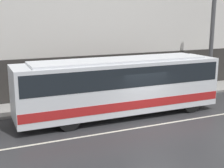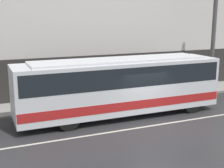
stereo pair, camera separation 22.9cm
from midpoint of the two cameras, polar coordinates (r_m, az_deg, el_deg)
ground_plane at (r=15.87m, az=7.28°, el=-7.50°), size 60.00×60.00×0.00m
sidewalk at (r=20.38m, az=-0.47°, el=-2.69°), size 60.00×2.67×0.14m
building_facade at (r=21.05m, az=-2.15°, el=14.42°), size 60.00×0.35×12.66m
lane_stripe at (r=15.87m, az=7.28°, el=-7.49°), size 54.00×0.14×0.01m
transit_bus at (r=16.76m, az=1.09°, el=-0.03°), size 11.18×2.51×3.14m
utility_pole_near at (r=22.96m, az=17.49°, el=8.04°), size 0.29×0.29×7.44m
pedestrian_waiting at (r=18.81m, az=-6.18°, el=-1.46°), size 0.36×0.36×1.63m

